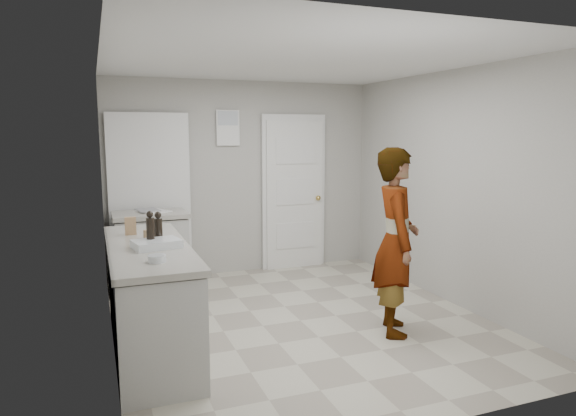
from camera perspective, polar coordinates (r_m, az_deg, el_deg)
name	(u,v)px	position (r m, az deg, el deg)	size (l,w,h in m)	color
ground	(300,321)	(5.19, 1.37, -12.39)	(4.00, 4.00, 0.00)	gray
room_shell	(231,196)	(6.70, -6.31, 1.35)	(4.00, 4.00, 4.00)	#A5A39C
main_counter	(150,302)	(4.53, -15.09, -10.10)	(0.64, 1.96, 0.93)	beige
side_counter	(152,254)	(6.23, -14.92, -5.00)	(0.84, 0.61, 0.93)	beige
person	(396,242)	(4.79, 11.88, -3.67)	(0.63, 0.41, 1.71)	silver
cake_mix_box	(130,226)	(4.85, -17.10, -1.91)	(0.10, 0.05, 0.16)	olive
spice_jar	(146,234)	(4.66, -15.49, -2.82)	(0.05, 0.05, 0.07)	#A1815C
oil_cruet_a	(158,228)	(4.42, -14.21, -2.18)	(0.07, 0.07, 0.27)	black
oil_cruet_b	(150,230)	(4.29, -15.05, -2.34)	(0.06, 0.06, 0.29)	black
baking_dish	(156,244)	(4.26, -14.40, -3.91)	(0.40, 0.32, 0.06)	silver
egg_bowl	(157,259)	(3.80, -14.37, -5.46)	(0.13, 0.13, 0.05)	silver
papers	(153,211)	(6.20, -14.72, -0.34)	(0.28, 0.35, 0.01)	white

